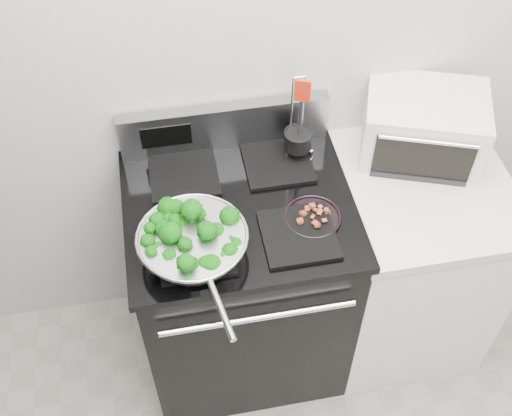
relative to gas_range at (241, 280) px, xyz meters
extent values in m
cube|color=#B4B1AB|center=(0.30, 0.34, 0.86)|extent=(4.00, 0.02, 2.70)
cube|color=black|center=(0.00, 0.00, -0.03)|extent=(0.76, 0.66, 0.92)
cube|color=black|center=(0.00, 0.00, 0.45)|extent=(0.79, 0.69, 0.03)
cube|color=#99999E|center=(0.00, 0.30, 0.55)|extent=(0.76, 0.05, 0.18)
cube|color=black|center=(-0.17, -0.17, 0.47)|extent=(0.24, 0.24, 0.01)
cube|color=black|center=(0.17, -0.17, 0.47)|extent=(0.24, 0.24, 0.01)
cube|color=black|center=(-0.17, 0.17, 0.47)|extent=(0.24, 0.24, 0.01)
cube|color=black|center=(0.17, 0.17, 0.47)|extent=(0.24, 0.24, 0.01)
cube|color=white|center=(0.68, 0.00, -0.05)|extent=(0.60, 0.66, 0.88)
cube|color=beige|center=(0.68, 0.00, 0.41)|extent=(0.62, 0.68, 0.04)
torus|color=silver|center=(-0.18, -0.18, 0.55)|extent=(0.36, 0.36, 0.01)
cylinder|color=silver|center=(-0.13, -0.45, 0.54)|extent=(0.06, 0.22, 0.02)
cylinder|color=black|center=(0.23, -0.11, 0.47)|extent=(0.19, 0.19, 0.01)
cylinder|color=black|center=(0.25, 0.19, 0.55)|extent=(0.10, 0.10, 0.07)
cylinder|color=black|center=(0.25, 0.19, 0.63)|extent=(0.02, 0.02, 0.21)
cube|color=red|center=(0.25, 0.19, 0.78)|extent=(0.05, 0.03, 0.09)
cube|color=silver|center=(0.71, 0.17, 0.55)|extent=(0.51, 0.44, 0.24)
cube|color=black|center=(0.71, 0.01, 0.54)|extent=(0.32, 0.12, 0.17)
camera|label=1|loc=(-0.21, -1.43, 2.12)|focal=45.00mm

